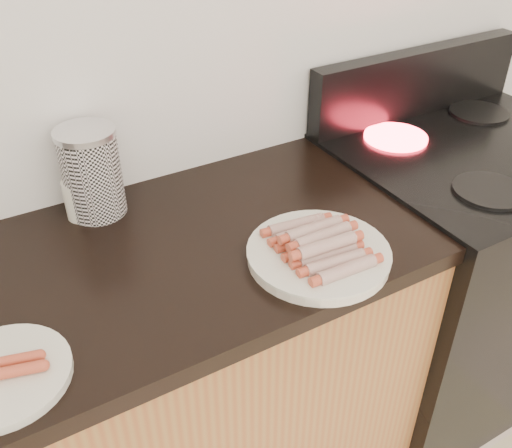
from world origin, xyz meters
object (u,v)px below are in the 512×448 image
main_plate (318,256)px  side_plate (2,376)px  mug (81,199)px  stove (451,274)px  canister (92,172)px

main_plate → side_plate: 0.63m
side_plate → mug: size_ratio=2.40×
stove → side_plate: side_plate is taller
stove → mug: (-1.05, 0.24, 0.49)m
main_plate → mug: size_ratio=3.18×
mug → side_plate: bearing=-121.7°
stove → canister: (-1.02, 0.24, 0.55)m
canister → side_plate: bearing=-125.2°
stove → mug: mug is taller
stove → canister: canister is taller
main_plate → side_plate: bearing=180.0°
canister → mug: size_ratio=2.26×
stove → side_plate: (-1.31, -0.17, 0.45)m
stove → mug: 1.19m
canister → mug: canister is taller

